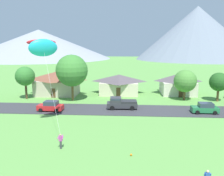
# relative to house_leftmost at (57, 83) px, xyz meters

# --- Properties ---
(road_strip) EXTENTS (160.00, 6.63, 0.08)m
(road_strip) POSITION_rel_house_leftmost_xyz_m (12.90, -11.18, -2.65)
(road_strip) COLOR #38383D
(road_strip) RESTS_ON ground
(mountain_far_east_ridge) EXTENTS (87.24, 87.24, 38.09)m
(mountain_far_east_ridge) POSITION_rel_house_leftmost_xyz_m (65.91, 124.90, 16.35)
(mountain_far_east_ridge) COLOR slate
(mountain_far_east_ridge) RESTS_ON ground
(mountain_east_ridge) EXTENTS (111.67, 111.67, 22.24)m
(mountain_east_ridge) POSITION_rel_house_leftmost_xyz_m (-53.39, 127.76, 8.43)
(mountain_east_ridge) COLOR #8E939E
(mountain_east_ridge) RESTS_ON ground
(house_leftmost) EXTENTS (9.68, 6.51, 5.20)m
(house_leftmost) POSITION_rel_house_leftmost_xyz_m (0.00, 0.00, 0.00)
(house_leftmost) COLOR beige
(house_leftmost) RESTS_ON ground
(house_left_center) EXTENTS (7.76, 7.32, 4.55)m
(house_left_center) POSITION_rel_house_leftmost_xyz_m (26.85, 2.49, -0.33)
(house_left_center) COLOR beige
(house_left_center) RESTS_ON ground
(house_right_center) EXTENTS (9.04, 7.61, 4.36)m
(house_right_center) POSITION_rel_house_leftmost_xyz_m (13.63, 2.15, -0.43)
(house_right_center) COLOR beige
(house_right_center) RESTS_ON ground
(tree_left_of_center) EXTENTS (6.24, 6.24, 9.15)m
(tree_left_of_center) POSITION_rel_house_leftmost_xyz_m (4.64, -5.10, 3.32)
(tree_left_of_center) COLOR brown
(tree_left_of_center) RESTS_ON ground
(tree_right_of_center) EXTENTS (4.49, 4.49, 6.16)m
(tree_right_of_center) POSITION_rel_house_leftmost_xyz_m (26.98, -3.31, 1.21)
(tree_right_of_center) COLOR brown
(tree_right_of_center) RESTS_ON ground
(tree_near_right) EXTENTS (3.63, 3.63, 5.71)m
(tree_near_right) POSITION_rel_house_leftmost_xyz_m (33.29, -3.88, 1.18)
(tree_near_right) COLOR brown
(tree_near_right) RESTS_ON ground
(tree_far_right) EXTENTS (3.91, 3.91, 6.68)m
(tree_far_right) POSITION_rel_house_leftmost_xyz_m (-5.23, -4.27, 2.00)
(tree_far_right) COLOR #4C3823
(tree_far_right) RESTS_ON ground
(parked_car_green_west_end) EXTENTS (4.23, 2.13, 1.68)m
(parked_car_green_west_end) POSITION_rel_house_leftmost_xyz_m (28.13, -12.15, -1.83)
(parked_car_green_west_end) COLOR #237042
(parked_car_green_west_end) RESTS_ON road_strip
(parked_car_red_mid_east) EXTENTS (4.28, 2.23, 1.68)m
(parked_car_red_mid_east) POSITION_rel_house_leftmost_xyz_m (2.67, -12.61, -1.83)
(parked_car_red_mid_east) COLOR red
(parked_car_red_mid_east) RESTS_ON road_strip
(pickup_truck_charcoal_west_side) EXTENTS (5.27, 2.48, 1.99)m
(pickup_truck_charcoal_west_side) POSITION_rel_house_leftmost_xyz_m (14.47, -10.54, -1.63)
(pickup_truck_charcoal_west_side) COLOR #333338
(pickup_truck_charcoal_west_side) RESTS_ON road_strip
(kite_flyer_with_kite) EXTENTS (5.81, 7.96, 11.86)m
(kite_flyer_with_kite) POSITION_rel_house_leftmost_xyz_m (4.82, -20.27, 7.92)
(kite_flyer_with_kite) COLOR #3D3D42
(kite_flyer_with_kite) RESTS_ON ground
(soccer_ball) EXTENTS (0.24, 0.24, 0.24)m
(soccer_ball) POSITION_rel_house_leftmost_xyz_m (15.90, -27.33, -2.57)
(soccer_ball) COLOR orange
(soccer_ball) RESTS_ON ground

